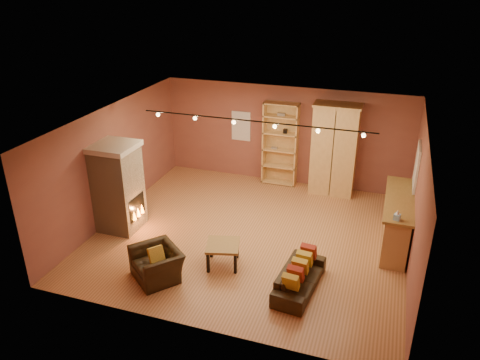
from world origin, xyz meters
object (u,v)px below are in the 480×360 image
(loveseat, at_px, (300,274))
(armchair, at_px, (157,259))
(bar_counter, at_px, (397,221))
(bookcase, at_px, (281,143))
(coffee_table, at_px, (223,247))
(armoire, at_px, (334,149))
(fireplace, at_px, (118,187))

(loveseat, distance_m, armchair, 2.84)
(loveseat, bearing_deg, bar_counter, -30.16)
(bookcase, height_order, coffee_table, bookcase)
(armoire, xyz_separation_m, loveseat, (0.06, -4.53, -0.93))
(fireplace, distance_m, bar_counter, 6.40)
(fireplace, height_order, armoire, armoire)
(bookcase, xyz_separation_m, armchair, (-1.20, -5.27, -0.78))
(bookcase, distance_m, loveseat, 5.06)
(bar_counter, bearing_deg, armchair, -147.48)
(fireplace, distance_m, loveseat, 4.71)
(loveseat, xyz_separation_m, armchair, (-2.79, -0.54, 0.09))
(bar_counter, height_order, loveseat, bar_counter)
(fireplace, xyz_separation_m, armchair, (1.76, -1.55, -0.63))
(armchair, bearing_deg, loveseat, 50.33)
(fireplace, xyz_separation_m, loveseat, (4.54, -1.01, -0.72))
(bookcase, bearing_deg, armchair, -102.81)
(armchair, distance_m, coffee_table, 1.37)
(armoire, height_order, coffee_table, armoire)
(armoire, distance_m, bar_counter, 2.91)
(fireplace, relative_size, armchair, 1.83)
(bookcase, bearing_deg, armoire, -7.33)
(coffee_table, bearing_deg, fireplace, 165.75)
(fireplace, bearing_deg, armoire, 38.22)
(bookcase, distance_m, coffee_table, 4.52)
(armoire, bearing_deg, loveseat, -89.21)
(fireplace, relative_size, loveseat, 1.28)
(bar_counter, bearing_deg, fireplace, -168.15)
(coffee_table, bearing_deg, bar_counter, 31.06)
(armoire, xyz_separation_m, bar_counter, (1.76, -2.22, -0.69))
(bar_counter, bearing_deg, loveseat, -126.25)
(fireplace, distance_m, bookcase, 4.76)
(armoire, xyz_separation_m, armchair, (-2.72, -5.08, -0.84))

